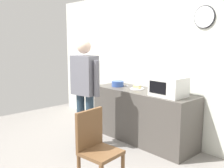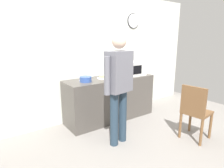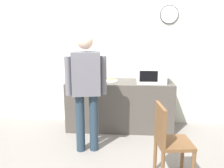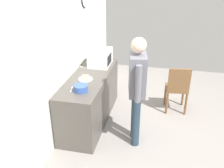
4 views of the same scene
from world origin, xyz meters
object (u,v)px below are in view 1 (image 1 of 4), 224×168
Objects in this scene: salad_bowl at (118,84)px; fork_utensil at (124,85)px; wooden_chair at (96,147)px; person_standing at (85,85)px; spoon_utensil at (169,92)px; sandwich_plate at (137,88)px; microwave at (169,86)px.

fork_utensil is at bearing 83.27° from salad_bowl.
wooden_chair reaches higher than fork_utensil.
fork_utensil is 0.10× the size of person_standing.
spoon_utensil is at bearing 53.89° from person_standing.
sandwich_plate is 0.25× the size of wooden_chair.
fork_utensil is 0.18× the size of wooden_chair.
sandwich_plate is 0.56m from spoon_utensil.
person_standing reaches higher than wooden_chair.
microwave is at bearing -8.57° from fork_utensil.
fork_utensil is at bearing 96.30° from person_standing.
person_standing is (-0.81, -1.12, 0.13)m from spoon_utensil.
fork_utensil is 2.07m from wooden_chair.
microwave is 2.10× the size of sandwich_plate.
spoon_utensil is at bearing 123.16° from microwave.
wooden_chair is (1.19, -1.65, -0.36)m from fork_utensil.
salad_bowl is at bearing -163.79° from spoon_utensil.
fork_utensil is 1.01m from person_standing.
salad_bowl reaches higher than spoon_utensil.
salad_bowl is at bearing 179.47° from microwave.
sandwich_plate reaches higher than spoon_utensil.
salad_bowl is 1.29× the size of fork_utensil.
salad_bowl reaches higher than wooden_chair.
sandwich_plate is 0.42m from fork_utensil.
person_standing is at bearing -83.70° from fork_utensil.
wooden_chair is at bearing -30.94° from person_standing.
sandwich_plate reaches higher than wooden_chair.
sandwich_plate is at bearing -13.02° from fork_utensil.
person_standing is 1.85× the size of wooden_chair.
sandwich_plate is at bearing 116.89° from wooden_chair.
sandwich_plate is 0.43m from salad_bowl.
sandwich_plate is 1.78m from wooden_chair.
wooden_chair is at bearing -63.11° from sandwich_plate.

